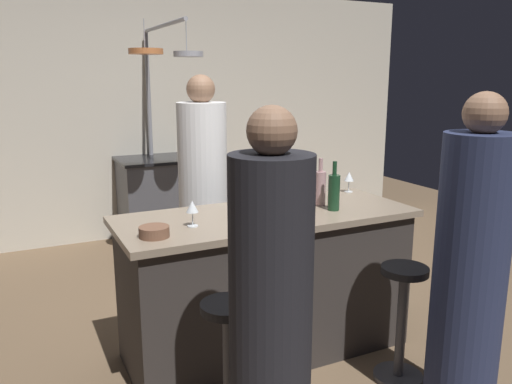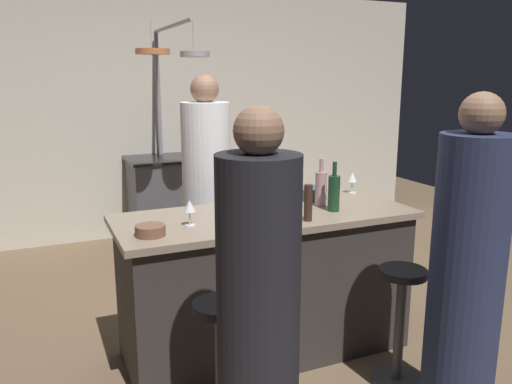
{
  "view_description": "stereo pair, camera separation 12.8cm",
  "coord_description": "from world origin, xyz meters",
  "px_view_note": "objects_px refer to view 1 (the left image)",
  "views": [
    {
      "loc": [
        -1.37,
        -2.66,
        1.7
      ],
      "look_at": [
        0.0,
        0.15,
        1.0
      ],
      "focal_mm": 36.16,
      "sensor_mm": 36.0,
      "label": 1
    },
    {
      "loc": [
        -1.25,
        -2.72,
        1.7
      ],
      "look_at": [
        0.0,
        0.15,
        1.0
      ],
      "focal_mm": 36.16,
      "sensor_mm": 36.0,
      "label": 2
    }
  ],
  "objects_px": {
    "wine_bottle_green": "(334,192)",
    "wine_bottle_rose": "(320,187)",
    "mixing_bowl_blue": "(310,193)",
    "wine_bottle_amber": "(296,192)",
    "pepper_mill": "(310,202)",
    "bar_stool_left": "(229,362)",
    "guest_right": "(469,275)",
    "wine_glass_by_chef": "(252,194)",
    "stove_range": "(159,200)",
    "guest_left": "(271,319)",
    "chef": "(203,200)",
    "wine_glass_near_left_guest": "(349,178)",
    "mixing_bowl_wooden": "(154,232)",
    "wine_glass_near_right_guest": "(192,208)",
    "bar_stool_right": "(402,318)"
  },
  "relations": [
    {
      "from": "wine_bottle_green",
      "to": "wine_bottle_rose",
      "type": "xyz_separation_m",
      "value": [
        -0.01,
        0.14,
        -0.0
      ]
    },
    {
      "from": "wine_bottle_green",
      "to": "mixing_bowl_blue",
      "type": "height_order",
      "value": "wine_bottle_green"
    },
    {
      "from": "wine_bottle_amber",
      "to": "pepper_mill",
      "type": "bearing_deg",
      "value": -100.06
    },
    {
      "from": "bar_stool_left",
      "to": "guest_right",
      "type": "bearing_deg",
      "value": -18.9
    },
    {
      "from": "wine_glass_by_chef",
      "to": "mixing_bowl_blue",
      "type": "relative_size",
      "value": 0.75
    },
    {
      "from": "wine_bottle_green",
      "to": "wine_bottle_rose",
      "type": "height_order",
      "value": "wine_bottle_green"
    },
    {
      "from": "stove_range",
      "to": "guest_left",
      "type": "bearing_deg",
      "value": -97.92
    },
    {
      "from": "chef",
      "to": "mixing_bowl_blue",
      "type": "distance_m",
      "value": 0.87
    },
    {
      "from": "wine_bottle_rose",
      "to": "wine_glass_near_left_guest",
      "type": "distance_m",
      "value": 0.45
    },
    {
      "from": "pepper_mill",
      "to": "wine_glass_near_left_guest",
      "type": "xyz_separation_m",
      "value": [
        0.64,
        0.51,
        0.0
      ]
    },
    {
      "from": "chef",
      "to": "pepper_mill",
      "type": "distance_m",
      "value": 1.18
    },
    {
      "from": "wine_glass_by_chef",
      "to": "mixing_bowl_blue",
      "type": "distance_m",
      "value": 0.52
    },
    {
      "from": "guest_left",
      "to": "wine_glass_near_left_guest",
      "type": "bearing_deg",
      "value": 44.16
    },
    {
      "from": "chef",
      "to": "guest_left",
      "type": "distance_m",
      "value": 1.9
    },
    {
      "from": "guest_right",
      "to": "wine_bottle_green",
      "type": "distance_m",
      "value": 0.94
    },
    {
      "from": "guest_right",
      "to": "mixing_bowl_wooden",
      "type": "distance_m",
      "value": 1.58
    },
    {
      "from": "guest_right",
      "to": "wine_glass_near_left_guest",
      "type": "distance_m",
      "value": 1.3
    },
    {
      "from": "pepper_mill",
      "to": "wine_bottle_amber",
      "type": "height_order",
      "value": "wine_bottle_amber"
    },
    {
      "from": "mixing_bowl_blue",
      "to": "wine_glass_near_left_guest",
      "type": "bearing_deg",
      "value": 9.05
    },
    {
      "from": "bar_stool_left",
      "to": "mixing_bowl_wooden",
      "type": "bearing_deg",
      "value": 115.31
    },
    {
      "from": "wine_glass_near_right_guest",
      "to": "wine_glass_by_chef",
      "type": "xyz_separation_m",
      "value": [
        0.43,
        0.15,
        0.0
      ]
    },
    {
      "from": "stove_range",
      "to": "wine_bottle_green",
      "type": "relative_size",
      "value": 2.93
    },
    {
      "from": "guest_left",
      "to": "wine_bottle_rose",
      "type": "xyz_separation_m",
      "value": [
        0.87,
        0.99,
        0.27
      ]
    },
    {
      "from": "wine_bottle_green",
      "to": "wine_bottle_amber",
      "type": "distance_m",
      "value": 0.23
    },
    {
      "from": "chef",
      "to": "bar_stool_left",
      "type": "relative_size",
      "value": 2.53
    },
    {
      "from": "wine_bottle_amber",
      "to": "wine_glass_near_right_guest",
      "type": "height_order",
      "value": "wine_bottle_amber"
    },
    {
      "from": "pepper_mill",
      "to": "wine_bottle_rose",
      "type": "distance_m",
      "value": 0.37
    },
    {
      "from": "wine_bottle_green",
      "to": "wine_glass_near_left_guest",
      "type": "height_order",
      "value": "wine_bottle_green"
    },
    {
      "from": "wine_glass_by_chef",
      "to": "mixing_bowl_blue",
      "type": "height_order",
      "value": "wine_glass_by_chef"
    },
    {
      "from": "bar_stool_left",
      "to": "bar_stool_right",
      "type": "bearing_deg",
      "value": 0.0
    },
    {
      "from": "mixing_bowl_blue",
      "to": "mixing_bowl_wooden",
      "type": "xyz_separation_m",
      "value": [
        -1.17,
        -0.37,
        -0.01
      ]
    },
    {
      "from": "guest_left",
      "to": "wine_bottle_green",
      "type": "distance_m",
      "value": 1.25
    },
    {
      "from": "wine_bottle_rose",
      "to": "wine_bottle_amber",
      "type": "bearing_deg",
      "value": -168.33
    },
    {
      "from": "wine_bottle_green",
      "to": "wine_glass_near_right_guest",
      "type": "relative_size",
      "value": 2.08
    },
    {
      "from": "wine_bottle_green",
      "to": "wine_glass_by_chef",
      "type": "xyz_separation_m",
      "value": [
        -0.46,
        0.19,
        -0.01
      ]
    },
    {
      "from": "bar_stool_left",
      "to": "mixing_bowl_blue",
      "type": "relative_size",
      "value": 3.51
    },
    {
      "from": "wine_bottle_amber",
      "to": "wine_glass_by_chef",
      "type": "relative_size",
      "value": 2.02
    },
    {
      "from": "stove_range",
      "to": "wine_bottle_green",
      "type": "distance_m",
      "value": 2.66
    },
    {
      "from": "wine_bottle_green",
      "to": "wine_bottle_amber",
      "type": "relative_size",
      "value": 1.03
    },
    {
      "from": "bar_stool_left",
      "to": "mixing_bowl_blue",
      "type": "bearing_deg",
      "value": 40.93
    },
    {
      "from": "pepper_mill",
      "to": "wine_glass_by_chef",
      "type": "distance_m",
      "value": 0.39
    },
    {
      "from": "bar_stool_right",
      "to": "mixing_bowl_blue",
      "type": "relative_size",
      "value": 3.51
    },
    {
      "from": "stove_range",
      "to": "mixing_bowl_blue",
      "type": "distance_m",
      "value": 2.34
    },
    {
      "from": "wine_bottle_green",
      "to": "mixing_bowl_wooden",
      "type": "height_order",
      "value": "wine_bottle_green"
    },
    {
      "from": "guest_left",
      "to": "wine_glass_near_left_guest",
      "type": "height_order",
      "value": "guest_left"
    },
    {
      "from": "bar_stool_left",
      "to": "wine_bottle_rose",
      "type": "distance_m",
      "value": 1.29
    },
    {
      "from": "guest_left",
      "to": "wine_glass_near_right_guest",
      "type": "height_order",
      "value": "guest_left"
    },
    {
      "from": "guest_right",
      "to": "mixing_bowl_blue",
      "type": "bearing_deg",
      "value": 97.64
    },
    {
      "from": "pepper_mill",
      "to": "wine_glass_near_left_guest",
      "type": "relative_size",
      "value": 1.44
    },
    {
      "from": "pepper_mill",
      "to": "mixing_bowl_blue",
      "type": "height_order",
      "value": "pepper_mill"
    }
  ]
}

